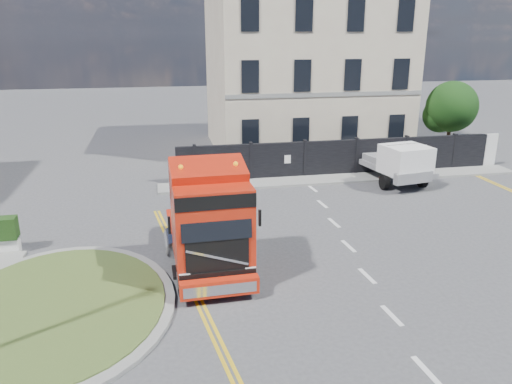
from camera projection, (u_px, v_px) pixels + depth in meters
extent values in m
plane|color=#424244|center=(270.00, 248.00, 18.53)|extent=(120.00, 120.00, 0.00)
cylinder|color=gray|center=(56.00, 308.00, 14.40)|extent=(6.80, 6.80, 0.12)
cylinder|color=#384D1F|center=(56.00, 305.00, 14.38)|extent=(6.20, 6.20, 0.05)
cube|color=black|center=(339.00, 158.00, 27.74)|extent=(18.00, 0.25, 2.00)
cube|color=silver|center=(476.00, 151.00, 29.33)|extent=(2.60, 0.12, 2.00)
cube|color=beige|center=(303.00, 66.00, 33.38)|extent=(12.00, 10.00, 11.00)
cylinder|color=#382619|center=(448.00, 138.00, 32.07)|extent=(0.24, 0.24, 2.40)
sphere|color=black|center=(452.00, 107.00, 31.46)|extent=(3.20, 3.20, 3.20)
sphere|color=black|center=(440.00, 115.00, 31.92)|extent=(2.20, 2.20, 2.20)
cube|color=gray|center=(344.00, 178.00, 27.19)|extent=(20.00, 1.60, 0.12)
cube|color=black|center=(206.00, 240.00, 17.48)|extent=(2.45, 5.97, 0.42)
cube|color=red|center=(211.00, 222.00, 15.56)|extent=(2.41, 2.50, 2.63)
cube|color=red|center=(206.00, 180.00, 16.14)|extent=(2.37, 0.90, 1.31)
cube|color=black|center=(217.00, 224.00, 14.33)|extent=(2.06, 0.11, 0.98)
cube|color=red|center=(220.00, 287.00, 14.62)|extent=(2.35, 0.39, 0.52)
cylinder|color=black|center=(183.00, 280.00, 15.11)|extent=(0.33, 0.98, 0.98)
cylinder|color=gray|center=(183.00, 280.00, 15.11)|extent=(0.35, 0.55, 0.54)
cylinder|color=black|center=(248.00, 273.00, 15.54)|extent=(0.33, 0.98, 0.98)
cylinder|color=gray|center=(248.00, 273.00, 15.54)|extent=(0.35, 0.55, 0.54)
cylinder|color=black|center=(175.00, 238.00, 18.21)|extent=(0.33, 0.98, 0.98)
cylinder|color=gray|center=(175.00, 238.00, 18.21)|extent=(0.35, 0.55, 0.54)
cylinder|color=black|center=(230.00, 233.00, 18.63)|extent=(0.33, 0.98, 0.98)
cylinder|color=gray|center=(230.00, 233.00, 18.63)|extent=(0.35, 0.55, 0.54)
cylinder|color=black|center=(173.00, 227.00, 19.25)|extent=(0.33, 0.98, 0.98)
cylinder|color=gray|center=(173.00, 227.00, 19.25)|extent=(0.35, 0.55, 0.54)
cylinder|color=black|center=(225.00, 223.00, 19.68)|extent=(0.33, 0.98, 0.98)
cylinder|color=gray|center=(225.00, 223.00, 19.68)|extent=(0.35, 0.55, 0.54)
cube|color=slate|center=(390.00, 166.00, 27.01)|extent=(2.94, 5.59, 0.28)
cube|color=silver|center=(405.00, 160.00, 25.23)|extent=(2.40, 2.31, 1.44)
cylinder|color=black|center=(384.00, 182.00, 25.38)|extent=(0.28, 0.78, 0.78)
cylinder|color=black|center=(422.00, 180.00, 25.77)|extent=(0.28, 0.78, 0.78)
cylinder|color=black|center=(359.00, 166.00, 28.48)|extent=(0.28, 0.78, 0.78)
cylinder|color=black|center=(393.00, 164.00, 28.87)|extent=(0.28, 0.78, 0.78)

